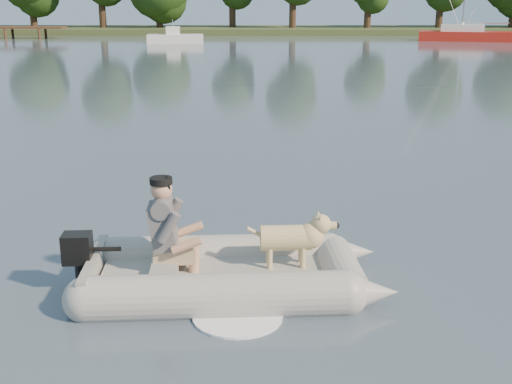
{
  "coord_description": "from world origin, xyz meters",
  "views": [
    {
      "loc": [
        0.28,
        -6.69,
        3.23
      ],
      "look_at": [
        0.24,
        1.61,
        0.75
      ],
      "focal_mm": 45.0,
      "sensor_mm": 36.0,
      "label": 1
    }
  ],
  "objects_px": {
    "dinghy": "(228,239)",
    "motorboat": "(175,32)",
    "dog": "(286,242)",
    "man": "(165,223)",
    "sailboat": "(467,35)"
  },
  "relations": [
    {
      "from": "dog",
      "to": "motorboat",
      "type": "xyz_separation_m",
      "value": [
        -6.88,
        44.9,
        0.34
      ]
    },
    {
      "from": "man",
      "to": "motorboat",
      "type": "distance_m",
      "value": 45.32
    },
    {
      "from": "man",
      "to": "dog",
      "type": "distance_m",
      "value": 1.42
    },
    {
      "from": "dinghy",
      "to": "dog",
      "type": "distance_m",
      "value": 0.68
    },
    {
      "from": "sailboat",
      "to": "man",
      "type": "bearing_deg",
      "value": -95.38
    },
    {
      "from": "dinghy",
      "to": "man",
      "type": "height_order",
      "value": "man"
    },
    {
      "from": "man",
      "to": "sailboat",
      "type": "xyz_separation_m",
      "value": [
        18.44,
        48.07,
        -0.33
      ]
    },
    {
      "from": "motorboat",
      "to": "sailboat",
      "type": "distance_m",
      "value": 24.14
    },
    {
      "from": "dinghy",
      "to": "motorboat",
      "type": "bearing_deg",
      "value": 94.41
    },
    {
      "from": "man",
      "to": "motorboat",
      "type": "bearing_deg",
      "value": 93.51
    },
    {
      "from": "motorboat",
      "to": "sailboat",
      "type": "bearing_deg",
      "value": 3.8
    },
    {
      "from": "motorboat",
      "to": "sailboat",
      "type": "xyz_separation_m",
      "value": [
        23.93,
        3.08,
        -0.4
      ]
    },
    {
      "from": "man",
      "to": "sailboat",
      "type": "height_order",
      "value": "sailboat"
    },
    {
      "from": "dog",
      "to": "motorboat",
      "type": "distance_m",
      "value": 45.43
    },
    {
      "from": "dinghy",
      "to": "man",
      "type": "relative_size",
      "value": 4.16
    }
  ]
}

